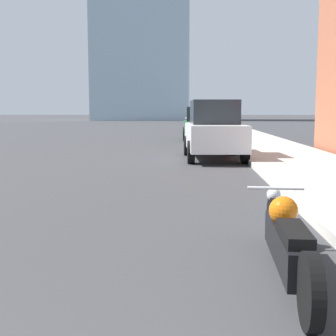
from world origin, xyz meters
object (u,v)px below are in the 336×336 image
at_px(motorcycle, 287,240).
at_px(parked_car_green, 201,124).
at_px(parked_car_black, 196,117).
at_px(parked_car_silver, 195,118).
at_px(parked_car_red, 198,120).
at_px(parked_car_white, 214,130).

height_order(motorcycle, parked_car_green, parked_car_green).
xyz_separation_m(motorcycle, parked_car_black, (-0.55, 57.52, 0.48)).
distance_m(parked_car_green, parked_car_silver, 23.36).
distance_m(parked_car_green, parked_car_red, 10.56).
distance_m(motorcycle, parked_car_silver, 44.48).
relative_size(parked_car_red, parked_car_silver, 0.99).
bearing_deg(parked_car_silver, parked_car_green, -93.49).
height_order(parked_car_green, parked_car_black, parked_car_green).
xyz_separation_m(parked_car_silver, parked_car_black, (0.09, 13.05, 0.03)).
relative_size(parked_car_green, parked_car_red, 1.07).
bearing_deg(parked_car_green, parked_car_black, 88.59).
xyz_separation_m(parked_car_green, parked_car_black, (-0.08, 36.40, -0.03)).
height_order(parked_car_red, parked_car_black, parked_car_red).
relative_size(parked_car_white, parked_car_silver, 1.10).
xyz_separation_m(motorcycle, parked_car_silver, (-0.65, 44.47, 0.46)).
height_order(parked_car_green, parked_car_silver, parked_car_green).
xyz_separation_m(parked_car_white, parked_car_green, (-0.25, 10.30, -0.06)).
xyz_separation_m(parked_car_white, parked_car_black, (-0.33, 46.70, -0.10)).
height_order(parked_car_white, parked_car_silver, parked_car_white).
distance_m(motorcycle, parked_car_white, 10.83).
distance_m(parked_car_green, parked_car_black, 36.40).
relative_size(parked_car_white, parked_car_black, 0.95).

